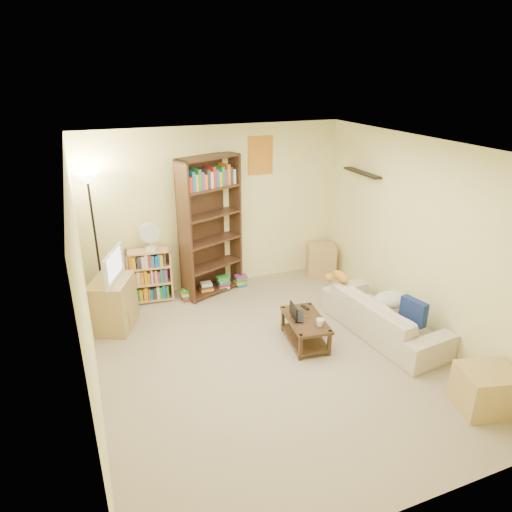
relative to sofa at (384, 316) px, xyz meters
name	(u,v)px	position (x,y,z in m)	size (l,w,h in m)	color
room	(277,231)	(-1.55, 0.01, 1.36)	(4.50, 4.54, 2.52)	tan
sofa	(384,316)	(0.00, 0.00, 0.00)	(0.89, 1.86, 0.52)	beige
navy_pillow	(413,311)	(0.13, -0.37, 0.24)	(0.34, 0.10, 0.31)	navy
cream_blanket	(391,300)	(0.12, 0.06, 0.19)	(0.48, 0.34, 0.21)	beige
tabby_cat	(339,277)	(-0.31, 0.66, 0.33)	(0.41, 0.18, 0.14)	orange
coffee_table	(305,328)	(-1.05, 0.18, -0.05)	(0.53, 0.83, 0.35)	#422B19
laptop	(302,316)	(-1.08, 0.23, 0.10)	(0.32, 0.37, 0.02)	black
laptop_screen	(294,311)	(-1.19, 0.25, 0.19)	(0.01, 0.26, 0.17)	white
mug	(320,323)	(-0.97, -0.04, 0.13)	(0.12, 0.12, 0.09)	white
tv_remote	(305,307)	(-0.93, 0.43, 0.09)	(0.04, 0.14, 0.02)	black
tv_stand	(113,304)	(-3.25, 1.47, 0.09)	(0.46, 0.65, 0.69)	tan
television	(108,266)	(-3.25, 1.47, 0.64)	(0.36, 0.68, 0.40)	black
tall_bookshelf	(211,224)	(-1.72, 2.00, 0.85)	(1.00, 0.64, 2.11)	#412919
short_bookshelf	(150,276)	(-2.66, 2.06, 0.15)	(0.66, 0.32, 0.81)	tan
desk_fan	(150,235)	(-2.62, 2.02, 0.79)	(0.29, 0.16, 0.42)	silver
floor_lamp	(91,203)	(-3.34, 1.99, 1.34)	(0.34, 0.34, 2.01)	black
side_table	(321,259)	(0.17, 1.98, 0.00)	(0.45, 0.45, 0.52)	tan
end_cabinet	(486,389)	(0.10, -1.57, -0.03)	(0.55, 0.46, 0.46)	tan
book_stacks	(216,286)	(-1.69, 1.95, -0.16)	(1.09, 0.31, 0.24)	red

